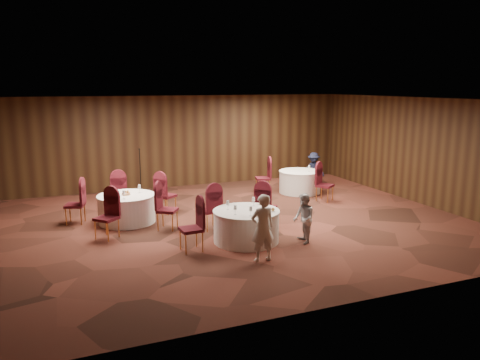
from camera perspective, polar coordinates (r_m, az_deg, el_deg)
name	(u,v)px	position (r m, az deg, el deg)	size (l,w,h in m)	color
ground	(236,223)	(12.35, -0.52, -5.25)	(12.00, 12.00, 0.00)	black
room_shell	(236,149)	(11.93, -0.54, 3.82)	(12.00, 12.00, 12.00)	silver
table_main	(246,226)	(10.84, 0.77, -5.59)	(1.54, 1.54, 0.74)	silver
table_left	(127,208)	(12.67, -13.64, -3.38)	(1.50, 1.50, 0.74)	silver
table_right	(300,182)	(15.81, 7.31, -0.19)	(1.40, 1.40, 0.74)	silver
chairs_main	(224,215)	(11.29, -1.96, -4.23)	(2.93, 1.91, 1.00)	#420D16
chairs_left	(127,204)	(12.67, -13.62, -2.81)	(3.13, 3.14, 1.00)	#420D16
chairs_right	(293,181)	(15.19, 6.45, -0.17)	(1.99, 2.43, 1.00)	#420D16
tabletop_main	(254,207)	(10.67, 1.71, -3.27)	(1.02, 1.07, 0.22)	silver
tabletop_left	(126,192)	(12.57, -13.76, -1.42)	(0.78, 0.75, 0.22)	silver
tabletop_right	(309,167)	(15.65, 8.43, 1.61)	(0.08, 0.08, 0.22)	silver
mic_stand	(141,183)	(15.36, -12.00, -0.38)	(0.24, 0.24, 1.58)	black
woman_a	(263,228)	(9.58, 2.77, -5.85)	(0.52, 0.34, 1.42)	silver
woman_b	(304,219)	(10.78, 7.76, -4.67)	(0.56, 0.44, 1.15)	#B7B6BB
man_c	(314,169)	(16.86, 8.96, 1.29)	(0.78, 0.45, 1.21)	black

